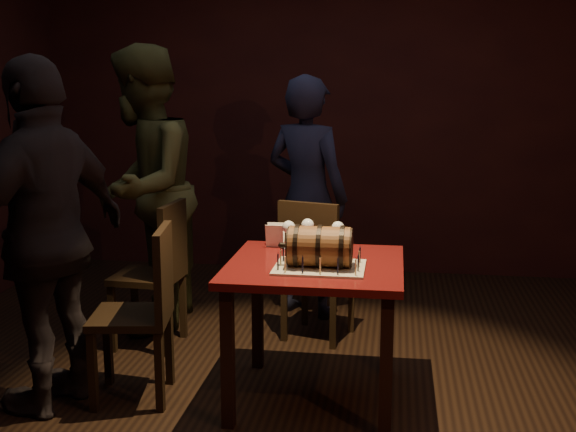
{
  "coord_description": "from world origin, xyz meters",
  "views": [
    {
      "loc": [
        0.6,
        -3.75,
        1.69
      ],
      "look_at": [
        0.02,
        0.05,
        0.95
      ],
      "focal_mm": 45.0,
      "sensor_mm": 36.0,
      "label": 1
    }
  ],
  "objects": [
    {
      "name": "wine_glass_mid",
      "position": [
        0.11,
        0.19,
        0.87
      ],
      "size": [
        0.07,
        0.07,
        0.16
      ],
      "color": "silver",
      "rests_on": "pub_table"
    },
    {
      "name": "person_back",
      "position": [
        -0.02,
        1.26,
        0.86
      ],
      "size": [
        0.74,
        0.62,
        1.71
      ],
      "primitive_type": "imported",
      "rotation": [
        0.0,
        0.0,
        2.74
      ],
      "color": "#181930",
      "rests_on": "ground"
    },
    {
      "name": "pint_of_ale",
      "position": [
        0.07,
        0.02,
        0.82
      ],
      "size": [
        0.07,
        0.07,
        0.15
      ],
      "color": "silver",
      "rests_on": "pub_table"
    },
    {
      "name": "chair_left_front",
      "position": [
        -0.68,
        -0.28,
        0.52
      ],
      "size": [
        0.46,
        0.46,
        0.93
      ],
      "color": "black",
      "rests_on": "ground"
    },
    {
      "name": "birthday_candles",
      "position": [
        0.23,
        -0.27,
        0.8
      ],
      "size": [
        0.4,
        0.3,
        0.09
      ],
      "color": "#EFD68F",
      "rests_on": "cake_board"
    },
    {
      "name": "wine_glass_right",
      "position": [
        0.29,
        0.14,
        0.87
      ],
      "size": [
        0.07,
        0.07,
        0.16
      ],
      "color": "silver",
      "rests_on": "pub_table"
    },
    {
      "name": "cake_board",
      "position": [
        0.23,
        -0.27,
        0.76
      ],
      "size": [
        0.45,
        0.35,
        0.01
      ],
      "primitive_type": "cube",
      "color": "#AB9F8A",
      "rests_on": "pub_table"
    },
    {
      "name": "person_left_front",
      "position": [
        -1.13,
        -0.43,
        0.9
      ],
      "size": [
        0.74,
        1.14,
        1.81
      ],
      "primitive_type": "imported",
      "rotation": [
        0.0,
        0.0,
        -1.88
      ],
      "color": "black",
      "rests_on": "ground"
    },
    {
      "name": "chair_left_rear",
      "position": [
        -0.86,
        0.47,
        0.52
      ],
      "size": [
        0.42,
        0.42,
        0.93
      ],
      "color": "black",
      "rests_on": "ground"
    },
    {
      "name": "pub_table",
      "position": [
        0.2,
        -0.16,
        0.64
      ],
      "size": [
        0.9,
        0.9,
        0.75
      ],
      "color": "#490C0D",
      "rests_on": "ground"
    },
    {
      "name": "menu_card",
      "position": [
        -0.07,
        0.15,
        0.81
      ],
      "size": [
        0.1,
        0.05,
        0.13
      ],
      "primitive_type": null,
      "color": "white",
      "rests_on": "pub_table"
    },
    {
      "name": "wine_glass_left",
      "position": [
        0.02,
        0.12,
        0.87
      ],
      "size": [
        0.07,
        0.07,
        0.16
      ],
      "color": "silver",
      "rests_on": "pub_table"
    },
    {
      "name": "room_shell",
      "position": [
        0.0,
        0.0,
        1.4
      ],
      "size": [
        5.04,
        5.04,
        2.8
      ],
      "color": "black",
      "rests_on": "ground"
    },
    {
      "name": "barrel_cake",
      "position": [
        0.23,
        -0.27,
        0.86
      ],
      "size": [
        0.37,
        0.22,
        0.22
      ],
      "color": "brown",
      "rests_on": "cake_board"
    },
    {
      "name": "person_left_rear",
      "position": [
        -1.07,
        0.8,
        0.95
      ],
      "size": [
        0.76,
        0.96,
        1.91
      ],
      "primitive_type": "imported",
      "rotation": [
        0.0,
        0.0,
        -1.53
      ],
      "color": "#3D3E1F",
      "rests_on": "ground"
    },
    {
      "name": "chair_back",
      "position": [
        0.09,
        0.71,
        0.52
      ],
      "size": [
        0.5,
        0.5,
        0.93
      ],
      "color": "black",
      "rests_on": "ground"
    }
  ]
}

